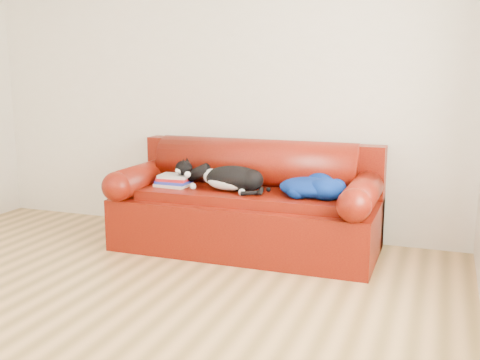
# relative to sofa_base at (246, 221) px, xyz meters

# --- Properties ---
(ground) EXTENTS (4.50, 4.50, 0.00)m
(ground) POSITION_rel_sofa_base_xyz_m (-0.50, -1.49, -0.24)
(ground) COLOR brown
(ground) RESTS_ON ground
(room_shell) EXTENTS (4.52, 4.02, 2.61)m
(room_shell) POSITION_rel_sofa_base_xyz_m (-0.37, -1.48, 1.43)
(room_shell) COLOR beige
(room_shell) RESTS_ON ground
(sofa_base) EXTENTS (2.10, 0.90, 0.50)m
(sofa_base) POSITION_rel_sofa_base_xyz_m (0.00, 0.00, 0.00)
(sofa_base) COLOR #410204
(sofa_base) RESTS_ON ground
(sofa_back) EXTENTS (2.10, 1.01, 0.88)m
(sofa_back) POSITION_rel_sofa_base_xyz_m (0.00, 0.24, 0.30)
(sofa_back) COLOR #410204
(sofa_back) RESTS_ON ground
(book_stack) EXTENTS (0.28, 0.23, 0.10)m
(book_stack) POSITION_rel_sofa_base_xyz_m (-0.60, -0.09, 0.31)
(book_stack) COLOR beige
(book_stack) RESTS_ON sofa_base
(cat) EXTENTS (0.68, 0.34, 0.25)m
(cat) POSITION_rel_sofa_base_xyz_m (-0.08, -0.09, 0.36)
(cat) COLOR black
(cat) RESTS_ON sofa_base
(blanket) EXTENTS (0.55, 0.48, 0.17)m
(blanket) POSITION_rel_sofa_base_xyz_m (0.54, -0.06, 0.34)
(blanket) COLOR #02144B
(blanket) RESTS_ON sofa_base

